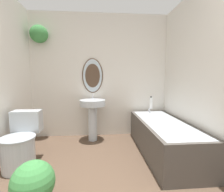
% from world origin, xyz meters
% --- Properties ---
extents(wall_back, '(2.77, 0.32, 2.40)m').
position_xyz_m(wall_back, '(-0.09, 2.79, 1.26)').
color(wall_back, silver).
rests_on(wall_back, ground_plane).
extents(wall_right, '(0.06, 2.89, 2.40)m').
position_xyz_m(wall_right, '(1.35, 1.38, 1.20)').
color(wall_right, silver).
rests_on(wall_right, ground_plane).
extents(toilet, '(0.42, 0.59, 0.71)m').
position_xyz_m(toilet, '(-1.05, 1.65, 0.30)').
color(toilet, silver).
rests_on(toilet, ground_plane).
extents(pedestal_sink, '(0.47, 0.47, 0.86)m').
position_xyz_m(pedestal_sink, '(-0.15, 2.49, 0.55)').
color(pedestal_sink, silver).
rests_on(pedestal_sink, ground_plane).
extents(bathtub, '(0.68, 1.67, 0.57)m').
position_xyz_m(bathtub, '(0.96, 1.88, 0.26)').
color(bathtub, '#4C4742').
rests_on(bathtub, ground_plane).
extents(shampoo_bottle, '(0.06, 0.06, 0.24)m').
position_xyz_m(shampoo_bottle, '(0.97, 2.54, 0.68)').
color(shampoo_bottle, white).
rests_on(shampoo_bottle, bathtub).
extents(potted_plant, '(0.36, 0.36, 0.46)m').
position_xyz_m(potted_plant, '(-0.60, 0.88, 0.24)').
color(potted_plant, '#9E6042').
rests_on(potted_plant, ground_plane).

